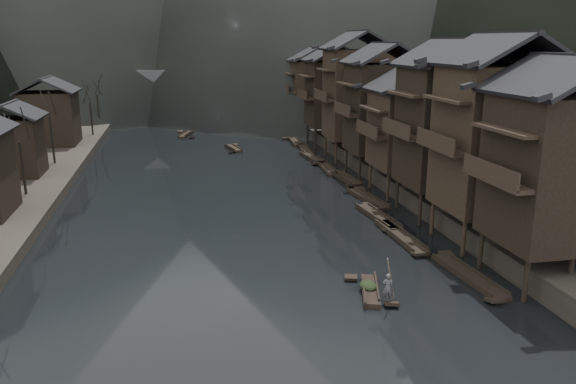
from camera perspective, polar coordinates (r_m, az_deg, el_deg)
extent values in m
plane|color=black|center=(39.00, -4.02, -6.26)|extent=(300.00, 300.00, 0.00)
cube|color=#2D2823|center=(86.72, 15.93, 5.75)|extent=(40.00, 200.00, 1.80)
cylinder|color=black|center=(34.26, 23.02, -8.27)|extent=(0.30, 0.30, 2.90)
cylinder|color=black|center=(37.99, 19.00, -5.59)|extent=(0.30, 0.30, 2.90)
cylinder|color=black|center=(35.84, 26.70, -7.68)|extent=(0.30, 0.30, 2.90)
cylinder|color=black|center=(39.42, 22.48, -5.18)|extent=(0.30, 0.30, 2.90)
cube|color=black|center=(36.25, 25.90, 2.06)|extent=(7.00, 6.00, 8.70)
cube|color=black|center=(34.09, 20.44, 1.13)|extent=(1.20, 5.70, 0.25)
cylinder|color=black|center=(39.77, 17.43, -4.52)|extent=(0.30, 0.30, 2.90)
cylinder|color=black|center=(43.80, 14.46, -2.49)|extent=(0.30, 0.30, 2.90)
cylinder|color=black|center=(41.14, 20.80, -4.17)|extent=(0.30, 0.30, 2.90)
cylinder|color=black|center=(45.04, 17.62, -2.24)|extent=(0.30, 0.30, 2.90)
cube|color=black|center=(41.80, 20.30, 5.10)|extent=(7.00, 6.00, 9.99)
cube|color=black|center=(39.94, 15.32, 4.35)|extent=(1.20, 5.70, 0.25)
cylinder|color=black|center=(45.69, 13.28, -1.68)|extent=(0.30, 0.30, 2.90)
cylinder|color=black|center=(49.91, 11.02, -0.12)|extent=(0.30, 0.30, 2.90)
cylinder|color=black|center=(46.89, 16.34, -1.46)|extent=(0.30, 0.30, 2.90)
cylinder|color=black|center=(51.01, 13.88, 0.04)|extent=(0.30, 0.30, 2.90)
cube|color=black|center=(47.84, 15.94, 6.40)|extent=(7.00, 6.00, 9.63)
cube|color=black|center=(46.23, 11.46, 5.79)|extent=(1.20, 5.70, 0.25)
cylinder|color=black|center=(51.88, 10.11, 0.50)|extent=(0.30, 0.30, 2.90)
cylinder|color=black|center=(56.24, 8.35, 1.72)|extent=(0.30, 0.30, 2.90)
cylinder|color=black|center=(52.94, 12.89, 0.65)|extent=(0.30, 0.30, 2.90)
cylinder|color=black|center=(57.21, 10.94, 1.83)|extent=(0.30, 0.30, 2.90)
cube|color=black|center=(54.27, 12.50, 6.25)|extent=(7.00, 6.00, 7.10)
cube|color=black|center=(52.85, 8.48, 5.82)|extent=(1.20, 5.70, 0.25)
cylinder|color=black|center=(59.18, 7.31, 2.43)|extent=(0.30, 0.30, 2.90)
cylinder|color=black|center=(63.64, 5.94, 3.37)|extent=(0.30, 0.30, 2.90)
cylinder|color=black|center=(60.10, 9.80, 2.53)|extent=(0.30, 0.30, 2.90)
cylinder|color=black|center=(64.50, 8.28, 3.45)|extent=(0.30, 0.30, 2.90)
cube|color=black|center=(61.46, 9.55, 8.42)|extent=(7.00, 6.00, 9.24)
cube|color=black|center=(60.22, 5.94, 7.96)|extent=(1.20, 5.70, 0.25)
cylinder|color=black|center=(67.58, 4.89, 4.09)|extent=(0.30, 0.30, 2.90)
cylinder|color=black|center=(72.11, 3.83, 4.81)|extent=(0.30, 0.30, 2.90)
cylinder|color=black|center=(68.39, 7.11, 4.16)|extent=(0.30, 0.30, 2.90)
cylinder|color=black|center=(72.88, 5.92, 4.87)|extent=(0.30, 0.30, 2.90)
cube|color=black|center=(69.83, 6.94, 9.85)|extent=(7.00, 6.00, 10.56)
cube|color=black|center=(68.74, 3.71, 9.40)|extent=(1.20, 5.70, 0.25)
cylinder|color=black|center=(77.07, 2.82, 5.50)|extent=(0.30, 0.30, 2.90)
cylinder|color=black|center=(81.67, 1.99, 6.05)|extent=(0.30, 0.30, 2.90)
cylinder|color=black|center=(77.78, 4.79, 5.55)|extent=(0.30, 0.30, 2.90)
cylinder|color=black|center=(82.34, 3.86, 6.10)|extent=(0.30, 0.30, 2.90)
cube|color=black|center=(79.43, 4.64, 9.92)|extent=(7.00, 6.00, 8.85)
cube|color=black|center=(78.47, 1.79, 9.57)|extent=(1.20, 5.70, 0.25)
cylinder|color=black|center=(88.60, 0.91, 6.78)|extent=(0.30, 0.30, 2.90)
cylinder|color=black|center=(93.25, 0.28, 7.20)|extent=(0.30, 0.30, 2.90)
cylinder|color=black|center=(89.22, 2.65, 6.82)|extent=(0.30, 0.30, 2.90)
cylinder|color=black|center=(93.84, 1.93, 7.24)|extent=(0.30, 0.30, 2.90)
cube|color=black|center=(91.00, 2.54, 10.49)|extent=(7.00, 6.00, 8.45)
cube|color=black|center=(90.16, 0.03, 10.19)|extent=(1.20, 5.70, 0.25)
cube|color=black|center=(62.95, -26.04, 4.37)|extent=(5.00, 5.00, 5.80)
cube|color=black|center=(80.24, -23.00, 7.09)|extent=(6.50, 6.50, 6.80)
cylinder|color=black|center=(54.46, -24.45, 2.53)|extent=(0.24, 0.24, 4.77)
cylinder|color=black|center=(67.26, -22.06, 5.22)|extent=(0.24, 0.24, 5.37)
cylinder|color=black|center=(86.36, -19.79, 7.13)|extent=(0.24, 0.24, 4.54)
cylinder|color=black|center=(97.23, -18.91, 8.08)|extent=(0.24, 0.24, 4.77)
cube|color=black|center=(36.71, 17.85, -8.15)|extent=(1.62, 7.13, 0.30)
cube|color=black|center=(36.64, 17.87, -7.89)|extent=(1.67, 6.99, 0.10)
cube|color=black|center=(39.51, 15.82, -6.08)|extent=(1.00, 0.93, 0.35)
cube|color=black|center=(33.90, 20.26, -10.11)|extent=(1.00, 0.93, 0.35)
cube|color=black|center=(42.52, 11.32, -4.47)|extent=(1.38, 7.57, 0.30)
cube|color=black|center=(42.46, 11.33, -4.24)|extent=(1.42, 7.42, 0.10)
cube|color=black|center=(45.69, 9.76, -2.81)|extent=(0.97, 0.96, 0.36)
cube|color=black|center=(39.33, 13.16, -6.00)|extent=(0.97, 0.96, 0.36)
cube|color=black|center=(46.75, 9.14, -2.55)|extent=(1.77, 7.08, 0.30)
cube|color=black|center=(46.70, 9.15, -2.34)|extent=(1.81, 6.94, 0.10)
cube|color=black|center=(49.82, 8.17, -1.23)|extent=(1.01, 0.95, 0.35)
cube|color=black|center=(43.64, 10.27, -3.70)|extent=(1.01, 0.95, 0.35)
cube|color=black|center=(51.91, 8.06, -0.72)|extent=(1.95, 7.08, 0.30)
cube|color=black|center=(51.86, 8.07, -0.53)|extent=(1.99, 6.95, 0.10)
cube|color=black|center=(55.04, 7.34, 0.38)|extent=(1.03, 0.97, 0.35)
cube|color=black|center=(48.73, 8.90, -1.64)|extent=(1.03, 0.97, 0.35)
cube|color=black|center=(59.17, 5.88, 1.33)|extent=(1.76, 6.12, 0.30)
cube|color=black|center=(59.13, 5.88, 1.50)|extent=(1.80, 6.01, 0.10)
cube|color=black|center=(61.91, 5.38, 2.09)|extent=(1.01, 0.84, 0.33)
cube|color=black|center=(56.38, 6.43, 0.76)|extent=(1.01, 0.84, 0.33)
cube|color=black|center=(63.80, 3.98, 2.39)|extent=(1.50, 6.99, 0.30)
cube|color=black|center=(63.76, 3.98, 2.55)|extent=(1.55, 6.85, 0.10)
cube|color=black|center=(66.86, 3.07, 3.12)|extent=(0.98, 0.90, 0.35)
cube|color=black|center=(60.71, 4.98, 1.84)|extent=(0.98, 0.90, 0.35)
cube|color=black|center=(69.43, 2.43, 3.46)|extent=(1.80, 7.24, 0.30)
cube|color=black|center=(69.39, 2.43, 3.60)|extent=(1.84, 7.11, 0.10)
cube|color=black|center=(72.74, 2.05, 4.11)|extent=(1.02, 0.97, 0.35)
cube|color=black|center=(66.07, 2.86, 2.97)|extent=(1.02, 0.97, 0.35)
cube|color=black|center=(75.59, 1.66, 4.43)|extent=(1.68, 6.40, 0.30)
cube|color=black|center=(75.55, 1.66, 4.57)|extent=(1.73, 6.27, 0.10)
cube|color=black|center=(78.40, 0.96, 4.93)|extent=(1.00, 0.86, 0.33)
cube|color=black|center=(72.74, 2.42, 4.11)|extent=(1.00, 0.86, 0.33)
cube|color=black|center=(80.93, 0.67, 5.15)|extent=(1.51, 7.14, 0.30)
cube|color=black|center=(80.90, 0.67, 5.28)|extent=(1.55, 7.00, 0.10)
cube|color=black|center=(84.15, 0.05, 5.64)|extent=(0.98, 0.92, 0.35)
cube|color=black|center=(77.68, 1.33, 4.83)|extent=(0.98, 0.92, 0.35)
cube|color=black|center=(85.82, -0.44, 5.73)|extent=(1.53, 6.00, 0.30)
cube|color=black|center=(85.79, -0.44, 5.85)|extent=(1.58, 5.89, 0.10)
cube|color=black|center=(88.51, -0.93, 6.11)|extent=(0.99, 0.80, 0.32)
cube|color=black|center=(83.08, 0.08, 5.51)|extent=(0.99, 0.80, 0.32)
cube|color=black|center=(93.22, -1.38, 6.48)|extent=(1.96, 6.74, 0.30)
cube|color=black|center=(93.19, -1.38, 6.59)|extent=(2.00, 6.62, 0.10)
cube|color=black|center=(96.35, -1.47, 6.85)|extent=(1.03, 0.93, 0.34)
cube|color=black|center=(90.04, -1.29, 6.26)|extent=(1.03, 0.93, 0.34)
cube|color=black|center=(76.02, -5.58, 4.43)|extent=(1.95, 5.02, 0.30)
cube|color=black|center=(75.98, -5.58, 4.56)|extent=(1.98, 4.94, 0.10)
cube|color=black|center=(78.30, -5.42, 4.85)|extent=(0.95, 0.77, 0.30)
cube|color=black|center=(73.68, -5.75, 4.19)|extent=(0.95, 0.77, 0.30)
cube|color=black|center=(88.47, -10.33, 5.77)|extent=(2.58, 5.98, 0.30)
cube|color=black|center=(88.44, -10.34, 5.88)|extent=(2.59, 5.87, 0.10)
cube|color=black|center=(91.14, -10.87, 6.10)|extent=(1.02, 0.94, 0.32)
cube|color=black|center=(85.76, -9.77, 5.60)|extent=(1.02, 0.94, 0.32)
cube|color=black|center=(95.11, -9.03, 6.47)|extent=(2.21, 5.58, 0.30)
cube|color=black|center=(95.08, -9.03, 6.58)|extent=(2.23, 5.48, 0.10)
cube|color=black|center=(97.61, -9.45, 6.76)|extent=(0.98, 0.86, 0.31)
cube|color=black|center=(92.58, -8.59, 6.34)|extent=(0.98, 0.86, 0.31)
cube|color=#4C4C4F|center=(108.36, -9.18, 11.26)|extent=(40.00, 6.00, 1.60)
cube|color=#4C4C4F|center=(105.59, -9.14, 11.87)|extent=(40.00, 0.50, 1.00)
cube|color=#4C4C4F|center=(110.98, -9.27, 12.02)|extent=(40.00, 0.50, 1.00)
cube|color=#4C4C4F|center=(109.01, -16.54, 8.75)|extent=(3.20, 6.00, 6.40)
cube|color=#4C4C4F|center=(108.60, -11.49, 9.04)|extent=(3.20, 6.00, 6.40)
cube|color=#4C4C4F|center=(108.97, -6.70, 9.26)|extent=(3.20, 6.00, 6.40)
cube|color=#4C4C4F|center=(110.16, -1.70, 9.42)|extent=(3.20, 6.00, 6.40)
cube|color=black|center=(33.42, 8.35, -9.91)|extent=(2.04, 4.26, 0.30)
cube|color=black|center=(33.34, 8.36, -9.63)|extent=(2.06, 4.19, 0.10)
cube|color=black|center=(34.84, 6.42, -8.51)|extent=(0.89, 0.72, 0.28)
cube|color=black|center=(31.93, 10.49, -10.98)|extent=(0.89, 0.72, 0.28)
ellipsoid|color=black|center=(33.33, 8.18, -8.88)|extent=(1.00, 1.31, 0.60)
imported|color=#535356|center=(31.82, 10.11, -9.15)|extent=(0.66, 0.50, 1.64)
cylinder|color=#8C7A51|center=(30.93, 10.68, -4.73)|extent=(1.26, 1.52, 3.54)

